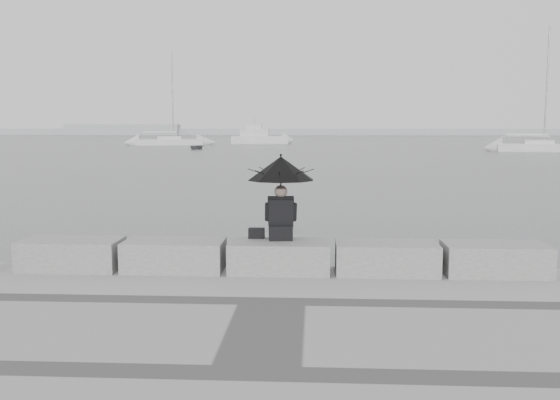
# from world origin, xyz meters

# --- Properties ---
(ground) EXTENTS (360.00, 360.00, 0.00)m
(ground) POSITION_xyz_m (0.00, 0.00, 0.00)
(ground) COLOR #414346
(ground) RESTS_ON ground
(stone_block_far_left) EXTENTS (1.60, 0.80, 0.50)m
(stone_block_far_left) POSITION_xyz_m (-3.40, -0.45, 0.75)
(stone_block_far_left) COLOR slate
(stone_block_far_left) RESTS_ON promenade
(stone_block_left) EXTENTS (1.60, 0.80, 0.50)m
(stone_block_left) POSITION_xyz_m (-1.70, -0.45, 0.75)
(stone_block_left) COLOR slate
(stone_block_left) RESTS_ON promenade
(stone_block_centre) EXTENTS (1.60, 0.80, 0.50)m
(stone_block_centre) POSITION_xyz_m (0.00, -0.45, 0.75)
(stone_block_centre) COLOR slate
(stone_block_centre) RESTS_ON promenade
(stone_block_right) EXTENTS (1.60, 0.80, 0.50)m
(stone_block_right) POSITION_xyz_m (1.70, -0.45, 0.75)
(stone_block_right) COLOR slate
(stone_block_right) RESTS_ON promenade
(stone_block_far_right) EXTENTS (1.60, 0.80, 0.50)m
(stone_block_far_right) POSITION_xyz_m (3.40, -0.45, 0.75)
(stone_block_far_right) COLOR slate
(stone_block_far_right) RESTS_ON promenade
(seated_person) EXTENTS (1.10, 1.10, 1.39)m
(seated_person) POSITION_xyz_m (0.01, -0.26, 1.99)
(seated_person) COLOR black
(seated_person) RESTS_ON stone_block_centre
(bag) EXTENTS (0.26, 0.15, 0.17)m
(bag) POSITION_xyz_m (-0.39, -0.18, 1.08)
(bag) COLOR black
(bag) RESTS_ON stone_block_centre
(distant_landmass) EXTENTS (180.00, 8.00, 2.80)m
(distant_landmass) POSITION_xyz_m (-8.14, 154.51, 0.90)
(distant_landmass) COLOR #A4A7A9
(distant_landmass) RESTS_ON ground
(sailboat_left) EXTENTS (9.32, 4.65, 12.90)m
(sailboat_left) POSITION_xyz_m (-19.36, 74.45, 0.51)
(sailboat_left) COLOR silver
(sailboat_left) RESTS_ON ground
(sailboat_right) EXTENTS (8.47, 3.99, 12.90)m
(sailboat_right) POSITION_xyz_m (23.92, 56.48, 0.52)
(sailboat_right) COLOR silver
(sailboat_right) RESTS_ON ground
(motor_cruiser) EXTENTS (8.27, 2.84, 4.50)m
(motor_cruiser) POSITION_xyz_m (-7.45, 81.33, 0.89)
(motor_cruiser) COLOR silver
(motor_cruiser) RESTS_ON ground
(dinghy) EXTENTS (3.24, 1.57, 0.53)m
(dinghy) POSITION_xyz_m (-13.11, 61.20, 0.27)
(dinghy) COLOR gray
(dinghy) RESTS_ON ground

